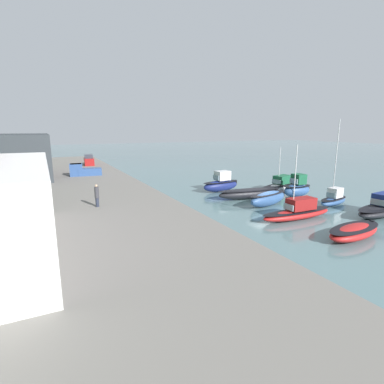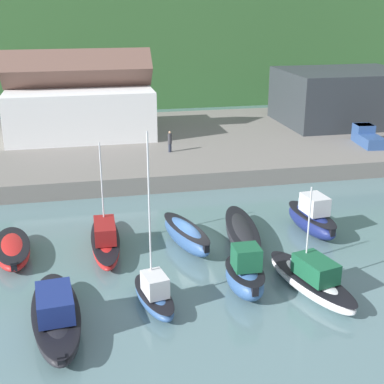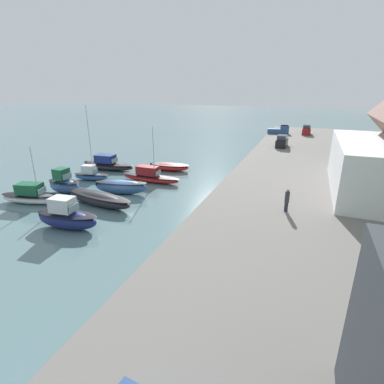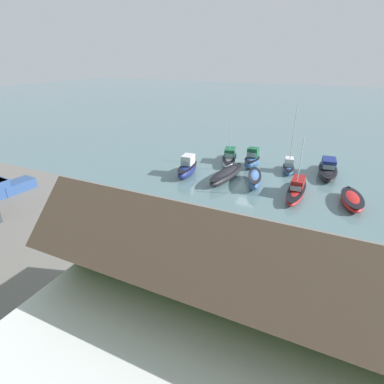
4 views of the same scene
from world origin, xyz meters
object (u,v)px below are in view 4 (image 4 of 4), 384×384
object	(u,v)px
moored_boat_3	(227,175)
moored_boat_8	(229,158)
moored_boat_5	(328,169)
moored_boat_7	(252,160)
moored_boat_0	(352,200)
person_on_quay	(169,234)
moored_boat_1	(297,190)
pickup_truck_1	(7,187)
moored_boat_2	(254,179)
moored_boat_6	(289,167)
moored_boat_4	(187,168)

from	to	relation	value
moored_boat_3	moored_boat_8	bearing A→B (deg)	-66.31
moored_boat_5	moored_boat_7	distance (m)	10.69
moored_boat_0	person_on_quay	distance (m)	22.72
moored_boat_1	moored_boat_8	bearing A→B (deg)	-34.84
moored_boat_8	pickup_truck_1	bearing A→B (deg)	41.60
moored_boat_1	pickup_truck_1	xyz separation A→B (m)	(28.67, 16.79, 1.64)
moored_boat_2	pickup_truck_1	xyz separation A→B (m)	(23.22, 17.63, 1.50)
moored_boat_1	moored_boat_6	bearing A→B (deg)	-73.44
moored_boat_1	moored_boat_3	distance (m)	9.43
moored_boat_7	moored_boat_2	bearing A→B (deg)	108.28
moored_boat_4	moored_boat_8	distance (m)	8.69
moored_boat_1	moored_boat_5	size ratio (longest dim) A/B	0.99
moored_boat_2	moored_boat_7	bearing A→B (deg)	-86.91
moored_boat_1	moored_boat_2	world-z (taller)	moored_boat_1
moored_boat_5	moored_boat_8	size ratio (longest dim) A/B	1.09
moored_boat_6	pickup_truck_1	bearing A→B (deg)	31.99
moored_boat_1	moored_boat_2	bearing A→B (deg)	-7.84
moored_boat_8	moored_boat_7	bearing A→B (deg)	155.60
moored_boat_0	pickup_truck_1	bearing A→B (deg)	18.22
moored_boat_6	moored_boat_7	xyz separation A→B (m)	(5.35, 0.42, 0.36)
moored_boat_3	moored_boat_5	size ratio (longest dim) A/B	1.03
moored_boat_2	moored_boat_6	xyz separation A→B (m)	(-3.24, -7.06, -0.12)
moored_boat_6	person_on_quay	distance (m)	26.53
moored_boat_1	pickup_truck_1	size ratio (longest dim) A/B	1.73
moored_boat_2	moored_boat_3	distance (m)	3.93
moored_boat_0	moored_boat_6	world-z (taller)	moored_boat_6
moored_boat_0	moored_boat_2	size ratio (longest dim) A/B	0.98
moored_boat_8	pickup_truck_1	size ratio (longest dim) A/B	1.60
moored_boat_4	person_on_quay	size ratio (longest dim) A/B	2.85
moored_boat_3	moored_boat_6	bearing A→B (deg)	-128.50
pickup_truck_1	moored_boat_8	bearing A→B (deg)	-118.43
moored_boat_6	moored_boat_8	size ratio (longest dim) A/B	1.26
moored_boat_0	moored_boat_8	distance (m)	19.25
moored_boat_5	person_on_quay	xyz separation A→B (m)	(10.64, 26.94, 1.85)
moored_boat_1	moored_boat_4	xyz separation A→B (m)	(14.90, -0.27, 0.34)
person_on_quay	moored_boat_2	bearing A→B (deg)	-96.55
moored_boat_3	moored_boat_5	xyz separation A→B (m)	(-12.40, -7.84, 0.11)
pickup_truck_1	person_on_quay	distance (m)	21.10
pickup_truck_1	moored_boat_5	bearing A→B (deg)	-134.67
moored_boat_2	moored_boat_6	size ratio (longest dim) A/B	0.66
moored_boat_7	moored_boat_8	bearing A→B (deg)	-10.02
moored_boat_4	moored_boat_5	world-z (taller)	moored_boat_4
moored_boat_7	moored_boat_4	bearing A→B (deg)	45.13
moored_boat_2	person_on_quay	bearing A→B (deg)	68.94
moored_boat_1	moored_boat_7	bearing A→B (deg)	-43.77
moored_boat_2	moored_boat_0	bearing A→B (deg)	161.45
person_on_quay	moored_boat_8	bearing A→B (deg)	-81.84
moored_boat_0	moored_boat_3	distance (m)	15.47
moored_boat_0	moored_boat_5	xyz separation A→B (m)	(3.03, -8.91, 0.24)
moored_boat_0	moored_boat_4	xyz separation A→B (m)	(20.97, -0.24, 0.50)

